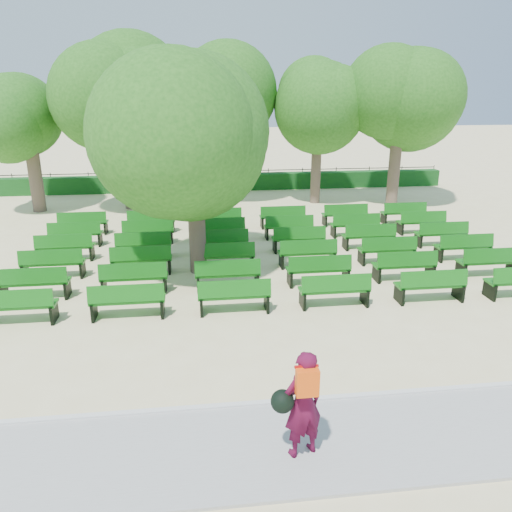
{
  "coord_description": "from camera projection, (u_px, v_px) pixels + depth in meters",
  "views": [
    {
      "loc": [
        -1.28,
        -13.88,
        5.5
      ],
      "look_at": [
        0.34,
        -1.0,
        1.1
      ],
      "focal_mm": 35.0,
      "sensor_mm": 36.0,
      "label": 1
    }
  ],
  "objects": [
    {
      "name": "curb",
      "position": [
        273.0,
        403.0,
        9.07
      ],
      "size": [
        30.0,
        0.12,
        0.1
      ],
      "primitive_type": "cube",
      "color": "silver",
      "rests_on": "ground"
    },
    {
      "name": "tree_line",
      "position": [
        221.0,
        206.0,
        24.35
      ],
      "size": [
        21.8,
        6.8,
        7.04
      ],
      "primitive_type": null,
      "color": "#2B681C",
      "rests_on": "ground"
    },
    {
      "name": "person",
      "position": [
        302.0,
        403.0,
        7.52
      ],
      "size": [
        0.89,
        0.62,
        1.78
      ],
      "rotation": [
        0.0,
        0.0,
        3.48
      ],
      "color": "#4D0B26",
      "rests_on": "ground"
    },
    {
      "name": "paving",
      "position": [
        285.0,
        447.0,
        7.99
      ],
      "size": [
        30.0,
        2.2,
        0.06
      ],
      "primitive_type": "cube",
      "color": "#A5A4A0",
      "rests_on": "ground"
    },
    {
      "name": "ground",
      "position": [
        240.0,
        281.0,
        14.96
      ],
      "size": [
        120.0,
        120.0,
        0.0
      ],
      "primitive_type": "plane",
      "color": "beige"
    },
    {
      "name": "bench_array",
      "position": [
        263.0,
        257.0,
        16.75
      ],
      "size": [
        1.87,
        0.63,
        1.17
      ],
      "rotation": [
        0.0,
        0.0,
        -0.03
      ],
      "color": "#116212",
      "rests_on": "ground"
    },
    {
      "name": "hedge",
      "position": [
        216.0,
        182.0,
        27.97
      ],
      "size": [
        26.0,
        0.7,
        0.9
      ],
      "primitive_type": "cube",
      "color": "#134B18",
      "rests_on": "ground"
    },
    {
      "name": "fence",
      "position": [
        216.0,
        189.0,
        28.49
      ],
      "size": [
        26.0,
        0.1,
        1.02
      ],
      "primitive_type": null,
      "color": "black",
      "rests_on": "ground"
    },
    {
      "name": "tree_among",
      "position": [
        193.0,
        132.0,
        14.34
      ],
      "size": [
        4.65,
        4.65,
        6.41
      ],
      "color": "brown",
      "rests_on": "ground"
    }
  ]
}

